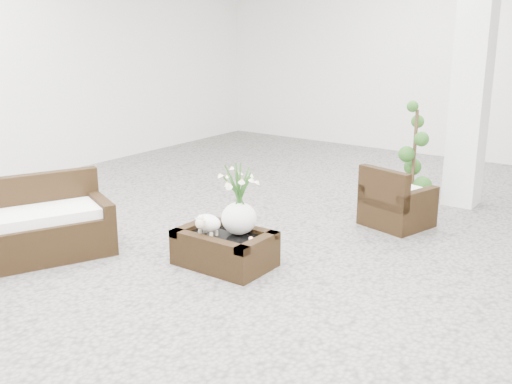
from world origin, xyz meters
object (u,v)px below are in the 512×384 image
Objects in this scene: coffee_table at (225,250)px; armchair at (398,196)px; loveseat at (33,220)px; topiary at (414,154)px.

armchair reaches higher than coffee_table.
loveseat is at bearing 66.10° from armchair.
coffee_table is 1.93m from loveseat.
coffee_table is 2.29m from armchair.
coffee_table is at bearing 83.19° from armchair.
loveseat is at bearing -120.25° from topiary.
topiary is at bearing -62.39° from armchair.
armchair is at bearing -15.25° from loveseat.
armchair is 3.97m from loveseat.
coffee_table is 0.61× the size of loveseat.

